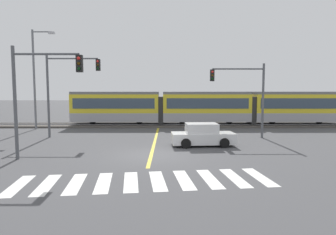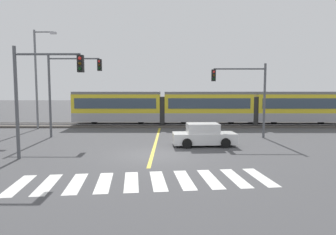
% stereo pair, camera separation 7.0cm
% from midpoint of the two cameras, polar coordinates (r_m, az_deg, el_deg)
% --- Properties ---
extents(ground_plane, '(200.00, 200.00, 0.00)m').
position_cam_midpoint_polar(ground_plane, '(17.40, -3.10, -7.18)').
color(ground_plane, '#474749').
extents(track_bed, '(120.00, 4.00, 0.18)m').
position_cam_midpoint_polar(track_bed, '(31.68, -1.57, -1.44)').
color(track_bed, '#4C4742').
rests_on(track_bed, ground).
extents(rail_near, '(120.00, 0.08, 0.10)m').
position_cam_midpoint_polar(rail_near, '(30.95, -1.61, -1.33)').
color(rail_near, '#939399').
rests_on(rail_near, track_bed).
extents(rail_far, '(120.00, 0.08, 0.10)m').
position_cam_midpoint_polar(rail_far, '(32.38, -1.53, -1.04)').
color(rail_far, '#939399').
rests_on(rail_far, track_bed).
extents(light_rail_tram, '(28.00, 2.64, 3.43)m').
position_cam_midpoint_polar(light_rail_tram, '(31.75, 7.44, 2.08)').
color(light_rail_tram, '#9E9EA3').
rests_on(light_rail_tram, track_bed).
extents(crosswalk_stripe_0, '(0.90, 2.85, 0.01)m').
position_cam_midpoint_polar(crosswalk_stripe_0, '(13.37, -26.62, -11.50)').
color(crosswalk_stripe_0, silver).
rests_on(crosswalk_stripe_0, ground).
extents(crosswalk_stripe_1, '(0.90, 2.85, 0.01)m').
position_cam_midpoint_polar(crosswalk_stripe_1, '(13.04, -21.97, -11.74)').
color(crosswalk_stripe_1, silver).
rests_on(crosswalk_stripe_1, ground).
extents(crosswalk_stripe_2, '(0.90, 2.85, 0.01)m').
position_cam_midpoint_polar(crosswalk_stripe_2, '(12.80, -17.11, -11.91)').
color(crosswalk_stripe_2, silver).
rests_on(crosswalk_stripe_2, ground).
extents(crosswalk_stripe_3, '(0.90, 2.85, 0.01)m').
position_cam_midpoint_polar(crosswalk_stripe_3, '(12.65, -12.10, -12.00)').
color(crosswalk_stripe_3, silver).
rests_on(crosswalk_stripe_3, ground).
extents(crosswalk_stripe_4, '(0.90, 2.85, 0.01)m').
position_cam_midpoint_polar(crosswalk_stripe_4, '(12.59, -7.00, -12.00)').
color(crosswalk_stripe_4, silver).
rests_on(crosswalk_stripe_4, ground).
extents(crosswalk_stripe_5, '(0.90, 2.85, 0.01)m').
position_cam_midpoint_polar(crosswalk_stripe_5, '(12.63, -1.89, -11.91)').
color(crosswalk_stripe_5, silver).
rests_on(crosswalk_stripe_5, ground).
extents(crosswalk_stripe_6, '(0.90, 2.85, 0.01)m').
position_cam_midpoint_polar(crosswalk_stripe_6, '(12.77, 3.14, -11.73)').
color(crosswalk_stripe_6, silver).
rests_on(crosswalk_stripe_6, ground).
extents(crosswalk_stripe_7, '(0.90, 2.85, 0.01)m').
position_cam_midpoint_polar(crosswalk_stripe_7, '(12.99, 8.02, -11.47)').
color(crosswalk_stripe_7, silver).
rests_on(crosswalk_stripe_7, ground).
extents(crosswalk_stripe_8, '(0.90, 2.85, 0.01)m').
position_cam_midpoint_polar(crosswalk_stripe_8, '(13.31, 12.69, -11.14)').
color(crosswalk_stripe_8, silver).
rests_on(crosswalk_stripe_8, ground).
extents(crosswalk_stripe_9, '(0.90, 2.85, 0.01)m').
position_cam_midpoint_polar(crosswalk_stripe_9, '(13.71, 17.11, -10.77)').
color(crosswalk_stripe_9, silver).
rests_on(crosswalk_stripe_9, ground).
extents(lane_centre_line, '(0.20, 15.46, 0.01)m').
position_cam_midpoint_polar(lane_centre_line, '(22.07, -2.37, -4.54)').
color(lane_centre_line, gold).
rests_on(lane_centre_line, ground).
extents(sedan_crossing, '(4.31, 2.14, 1.52)m').
position_cam_midpoint_polar(sedan_crossing, '(20.34, 6.76, -3.41)').
color(sedan_crossing, silver).
rests_on(sedan_crossing, ground).
extents(traffic_light_mid_left, '(4.25, 0.38, 6.53)m').
position_cam_midpoint_polar(traffic_light_mid_left, '(25.01, -18.83, 6.40)').
color(traffic_light_mid_left, '#515459').
rests_on(traffic_light_mid_left, ground).
extents(traffic_light_mid_right, '(4.25, 0.38, 5.81)m').
position_cam_midpoint_polar(traffic_light_mid_right, '(24.18, 14.51, 5.40)').
color(traffic_light_mid_right, '#515459').
rests_on(traffic_light_mid_right, ground).
extents(traffic_light_near_left, '(3.75, 0.38, 6.06)m').
position_cam_midpoint_polar(traffic_light_near_left, '(17.43, -23.42, 5.70)').
color(traffic_light_near_left, '#515459').
rests_on(traffic_light_near_left, ground).
extents(street_lamp_west, '(2.19, 0.28, 9.46)m').
position_cam_midpoint_polar(street_lamp_west, '(31.56, -23.67, 7.62)').
color(street_lamp_west, slate).
rests_on(street_lamp_west, ground).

